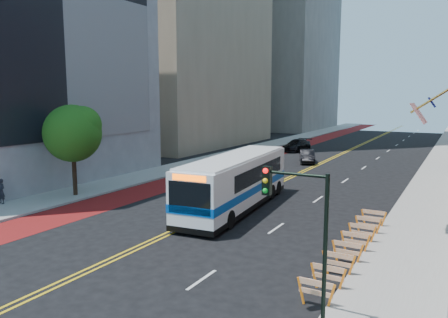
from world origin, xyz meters
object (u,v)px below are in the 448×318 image
(car_b, at_px, (307,156))
(car_c, at_px, (297,145))
(street_tree, at_px, (73,131))
(car_a, at_px, (262,161))
(transit_bus, at_px, (237,181))
(traffic_signal, at_px, (299,216))
(pedestrian, at_px, (1,191))

(car_b, bearing_deg, car_c, 94.56)
(street_tree, distance_m, car_a, 20.32)
(street_tree, height_order, car_b, street_tree)
(transit_bus, distance_m, car_a, 16.87)
(street_tree, relative_size, transit_bus, 0.51)
(street_tree, distance_m, traffic_signal, 22.79)
(traffic_signal, distance_m, pedestrian, 23.73)
(car_b, xyz_separation_m, car_c, (-4.50, 9.21, 0.06))
(transit_bus, distance_m, car_b, 21.71)
(street_tree, bearing_deg, pedestrian, -118.06)
(transit_bus, bearing_deg, street_tree, -172.57)
(traffic_signal, bearing_deg, car_c, 109.70)
(car_b, bearing_deg, traffic_signal, -93.62)
(traffic_signal, relative_size, car_c, 0.93)
(traffic_signal, xyz_separation_m, pedestrian, (-23.01, 5.13, -2.71))
(car_a, bearing_deg, pedestrian, -99.56)
(street_tree, height_order, car_a, street_tree)
(transit_bus, relative_size, pedestrian, 7.65)
(traffic_signal, bearing_deg, pedestrian, 167.42)
(car_b, relative_size, pedestrian, 2.58)
(car_c, bearing_deg, transit_bus, -71.18)
(street_tree, bearing_deg, car_a, 70.20)
(street_tree, distance_m, pedestrian, 6.35)
(street_tree, height_order, pedestrian, street_tree)
(transit_bus, height_order, pedestrian, transit_bus)
(car_a, distance_m, pedestrian, 24.86)
(transit_bus, distance_m, car_c, 31.53)
(car_a, bearing_deg, car_b, 73.61)
(transit_bus, height_order, car_c, transit_bus)
(street_tree, relative_size, car_b, 1.50)
(car_a, relative_size, car_c, 0.80)
(car_b, distance_m, car_c, 10.26)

